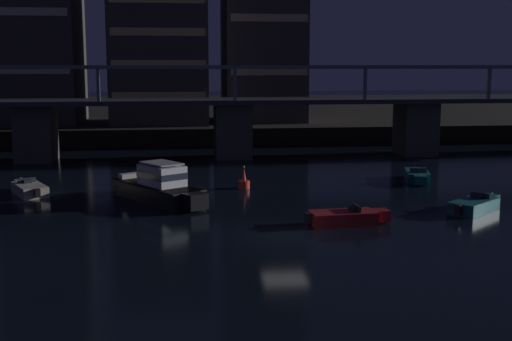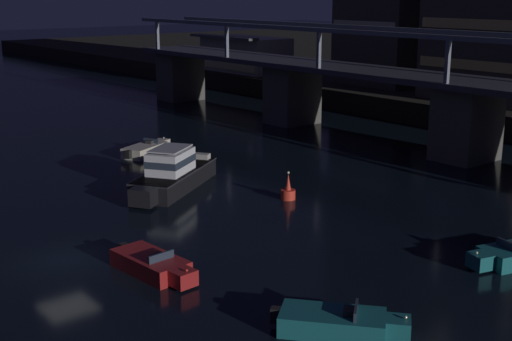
{
  "view_description": "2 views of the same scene",
  "coord_description": "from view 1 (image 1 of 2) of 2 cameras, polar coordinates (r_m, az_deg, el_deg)",
  "views": [
    {
      "loc": [
        -6.15,
        -35.62,
        9.51
      ],
      "look_at": [
        -0.71,
        7.33,
        2.58
      ],
      "focal_mm": 46.85,
      "sensor_mm": 36.0,
      "label": 1
    },
    {
      "loc": [
        29.82,
        -12.57,
        12.39
      ],
      "look_at": [
        0.54,
        11.29,
        2.64
      ],
      "focal_mm": 48.98,
      "sensor_mm": 36.0,
      "label": 2
    }
  ],
  "objects": [
    {
      "name": "speedboat_near_center",
      "position": [
        45.79,
        18.23,
        -2.83
      ],
      "size": [
        4.61,
        4.13,
        1.16
      ],
      "color": "#196066",
      "rests_on": "ground"
    },
    {
      "name": "channel_buoy",
      "position": [
        51.54,
        -1.04,
        -1.0
      ],
      "size": [
        0.9,
        0.9,
        1.76
      ],
      "color": "red",
      "rests_on": "ground"
    },
    {
      "name": "tower_west_tall",
      "position": [
        84.4,
        -8.32,
        10.32
      ],
      "size": [
        11.63,
        11.82,
        18.83
      ],
      "color": "#423D38",
      "rests_on": "far_riverbank"
    },
    {
      "name": "cabin_cruiser_near_left",
      "position": [
        46.98,
        -8.2,
        -1.37
      ],
      "size": [
        6.71,
        8.78,
        2.79
      ],
      "color": "black",
      "rests_on": "ground"
    },
    {
      "name": "ground_plane",
      "position": [
        37.38,
        2.5,
        -5.65
      ],
      "size": [
        400.0,
        400.0,
        0.0
      ],
      "primitive_type": "plane",
      "color": "black"
    },
    {
      "name": "speedboat_mid_center",
      "position": [
        51.83,
        -18.81,
        -1.5
      ],
      "size": [
        3.3,
        4.99,
        1.16
      ],
      "color": "beige",
      "rests_on": "ground"
    },
    {
      "name": "river_bridge",
      "position": [
        68.15,
        -2.03,
        4.46
      ],
      "size": [
        83.8,
        6.4,
        9.38
      ],
      "color": "#4C4944",
      "rests_on": "ground"
    },
    {
      "name": "speedboat_near_right",
      "position": [
        56.33,
        13.61,
        -0.46
      ],
      "size": [
        2.75,
        5.19,
        1.16
      ],
      "color": "#196066",
      "rests_on": "ground"
    },
    {
      "name": "far_riverbank",
      "position": [
        116.13,
        -4.18,
        4.92
      ],
      "size": [
        240.0,
        80.0,
        2.2
      ],
      "primitive_type": "cube",
      "color": "black",
      "rests_on": "ground"
    },
    {
      "name": "speedboat_mid_right",
      "position": [
        40.41,
        7.72,
        -4.0
      ],
      "size": [
        5.23,
        2.12,
        1.16
      ],
      "color": "maroon",
      "rests_on": "ground"
    }
  ]
}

